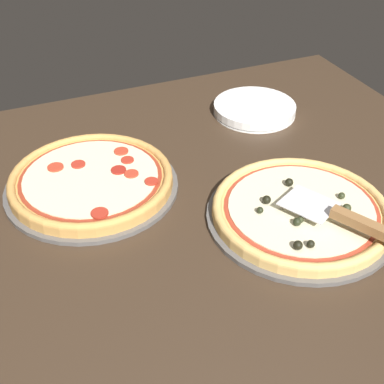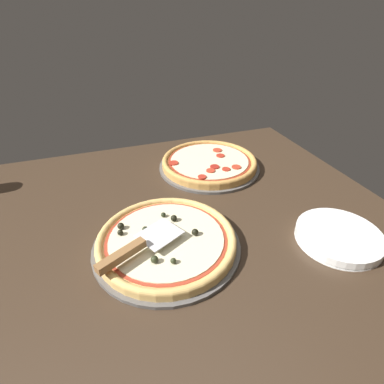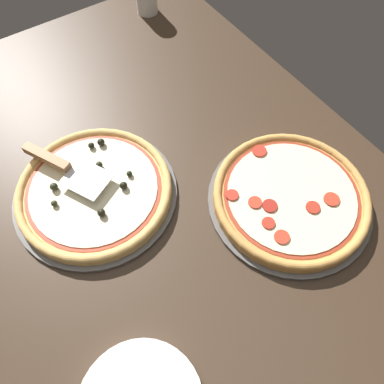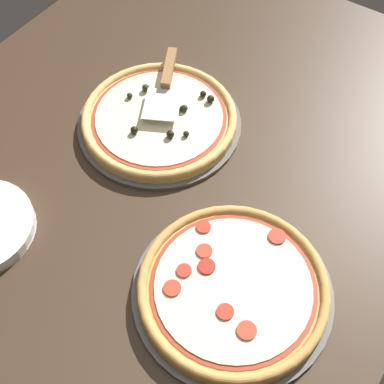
# 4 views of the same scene
# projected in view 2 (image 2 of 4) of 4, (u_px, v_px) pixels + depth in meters

# --- Properties ---
(ground_plane) EXTENTS (1.43, 1.20, 0.04)m
(ground_plane) POSITION_uv_depth(u_px,v_px,m) (166.00, 234.00, 0.86)
(ground_plane) COLOR #38281C
(pizza_pan_front) EXTENTS (0.39, 0.39, 0.01)m
(pizza_pan_front) POSITION_uv_depth(u_px,v_px,m) (167.00, 245.00, 0.79)
(pizza_pan_front) COLOR #565451
(pizza_pan_front) RESTS_ON ground_plane
(pizza_front) EXTENTS (0.36, 0.36, 0.04)m
(pizza_front) POSITION_uv_depth(u_px,v_px,m) (166.00, 240.00, 0.78)
(pizza_front) COLOR #DBAD60
(pizza_front) RESTS_ON pizza_pan_front
(pizza_pan_back) EXTENTS (0.38, 0.38, 0.01)m
(pizza_pan_back) POSITION_uv_depth(u_px,v_px,m) (209.00, 167.00, 1.16)
(pizza_pan_back) COLOR #565451
(pizza_pan_back) RESTS_ON ground_plane
(pizza_back) EXTENTS (0.36, 0.36, 0.03)m
(pizza_back) POSITION_uv_depth(u_px,v_px,m) (209.00, 162.00, 1.15)
(pizza_back) COLOR #C68E47
(pizza_back) RESTS_ON pizza_pan_back
(serving_spatula) EXTENTS (0.23, 0.15, 0.02)m
(serving_spatula) POSITION_uv_depth(u_px,v_px,m) (132.00, 249.00, 0.70)
(serving_spatula) COLOR silver
(serving_spatula) RESTS_ON pizza_front
(plate_stack) EXTENTS (0.22, 0.22, 0.03)m
(plate_stack) POSITION_uv_depth(u_px,v_px,m) (339.00, 237.00, 0.80)
(plate_stack) COLOR white
(plate_stack) RESTS_ON ground_plane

